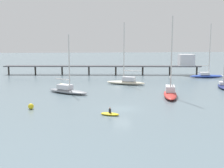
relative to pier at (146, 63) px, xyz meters
The scene contains 10 objects.
ground_plane 45.23m from the pier, 106.87° to the right, with size 400.00×400.00×0.00m, color slate.
pier is the anchor object (origin of this frame).
sailboat_navy 28.64m from the pier, 65.72° to the right, with size 4.10×7.47×11.26m.
sailboat_cream 20.95m from the pier, 114.99° to the right, with size 9.48×5.99×14.55m.
sailboat_gray 36.59m from the pier, 127.44° to the right, with size 8.97×7.73×11.54m.
sailboat_blue 18.00m from the pier, 28.63° to the right, with size 9.94×2.90×14.95m.
sailboat_red 34.78m from the pier, 94.72° to the right, with size 4.74×10.05×14.80m.
dinghy_yellow 49.40m from the pier, 108.15° to the right, with size 2.99×2.31×1.14m.
mooring_buoy_outer 50.08m from the pier, 122.84° to the right, with size 0.89×0.89×0.89m, color yellow.
mooring_buoy_near 31.29m from the pier, 140.58° to the right, with size 0.66×0.66×0.66m, color yellow.
Camera 1 is at (-6.06, -43.66, 10.58)m, focal length 46.80 mm.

